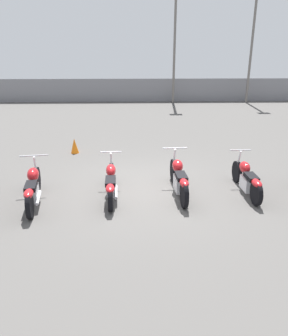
% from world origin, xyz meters
% --- Properties ---
extents(ground_plane, '(60.00, 60.00, 0.00)m').
position_xyz_m(ground_plane, '(0.00, 0.00, 0.00)').
color(ground_plane, '#514F4C').
extents(fence_back, '(40.00, 0.04, 1.57)m').
position_xyz_m(fence_back, '(0.00, 15.59, 0.79)').
color(fence_back, gray).
rests_on(fence_back, ground_plane).
extents(light_pole_left, '(0.70, 0.35, 8.81)m').
position_xyz_m(light_pole_left, '(2.51, 15.03, 5.11)').
color(light_pole_left, slate).
rests_on(light_pole_left, ground_plane).
extents(light_pole_right, '(0.70, 0.35, 8.08)m').
position_xyz_m(light_pole_right, '(7.59, 14.90, 4.73)').
color(light_pole_right, slate).
rests_on(light_pole_right, ground_plane).
extents(motorcycle_slot_1, '(0.71, 2.14, 0.97)m').
position_xyz_m(motorcycle_slot_1, '(-2.60, -0.74, 0.41)').
color(motorcycle_slot_1, black).
rests_on(motorcycle_slot_1, ground_plane).
extents(motorcycle_slot_2, '(0.55, 2.17, 0.94)m').
position_xyz_m(motorcycle_slot_2, '(-0.81, -0.44, 0.38)').
color(motorcycle_slot_2, black).
rests_on(motorcycle_slot_2, ground_plane).
extents(motorcycle_slot_3, '(0.65, 2.19, 1.00)m').
position_xyz_m(motorcycle_slot_3, '(0.86, -0.33, 0.42)').
color(motorcycle_slot_3, black).
rests_on(motorcycle_slot_3, ground_plane).
extents(motorcycle_slot_4, '(0.55, 2.02, 0.95)m').
position_xyz_m(motorcycle_slot_4, '(2.56, -0.33, 0.39)').
color(motorcycle_slot_4, black).
rests_on(motorcycle_slot_4, ground_plane).
extents(traffic_cone_near, '(0.28, 0.28, 0.52)m').
position_xyz_m(traffic_cone_near, '(-2.31, 3.27, 0.26)').
color(traffic_cone_near, orange).
rests_on(traffic_cone_near, ground_plane).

